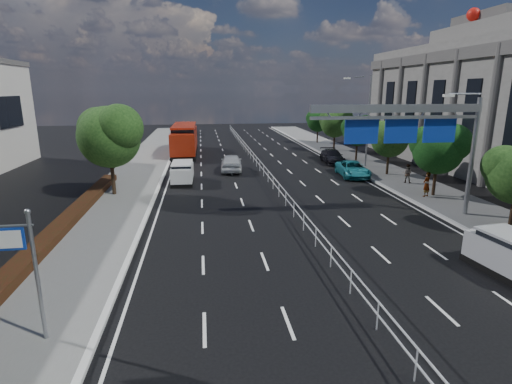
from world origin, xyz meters
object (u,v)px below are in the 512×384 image
object	(u,v)px
near_car_silver	(231,163)
pedestrian_a	(427,184)
toilet_sign	(17,255)
red_bus	(185,139)
pedestrian_b	(407,173)
near_car_dark	(190,130)
parked_car_dark	(332,156)
overhead_gantry	(415,126)
white_minivan	(183,173)
parked_car_teal	(353,169)

from	to	relation	value
near_car_silver	pedestrian_a	bearing A→B (deg)	142.25
toilet_sign	near_car_silver	xyz separation A→B (m)	(8.25, 26.03, -2.12)
red_bus	pedestrian_b	world-z (taller)	red_bus
near_car_dark	parked_car_dark	bearing A→B (deg)	116.15
toilet_sign	parked_car_dark	distance (m)	34.81
parked_car_dark	pedestrian_b	xyz separation A→B (m)	(2.95, -10.42, 0.22)
overhead_gantry	red_bus	xyz separation A→B (m)	(-14.24, 27.52, -3.77)
toilet_sign	near_car_silver	bearing A→B (deg)	72.41
red_bus	near_car_dark	world-z (taller)	red_bus
white_minivan	parked_car_teal	bearing A→B (deg)	2.34
white_minivan	red_bus	bearing A→B (deg)	92.38
overhead_gantry	pedestrian_a	xyz separation A→B (m)	(3.69, 4.14, -4.57)
overhead_gantry	parked_car_teal	world-z (taller)	overhead_gantry
parked_car_teal	red_bus	bearing A→B (deg)	139.81
toilet_sign	overhead_gantry	xyz separation A→B (m)	(17.69, 10.05, 2.66)
near_car_silver	parked_car_dark	bearing A→B (deg)	-161.05
near_car_dark	pedestrian_b	world-z (taller)	pedestrian_b
red_bus	pedestrian_b	bearing A→B (deg)	-44.81
white_minivan	near_car_silver	size ratio (longest dim) A/B	0.84
overhead_gantry	parked_car_teal	size ratio (longest dim) A/B	2.08
toilet_sign	pedestrian_b	size ratio (longest dim) A/B	2.78
white_minivan	parked_car_dark	bearing A→B (deg)	26.20
toilet_sign	parked_car_dark	world-z (taller)	toilet_sign
toilet_sign	parked_car_teal	distance (m)	29.08
white_minivan	red_bus	size ratio (longest dim) A/B	0.34
red_bus	pedestrian_b	xyz separation A→B (m)	(18.75, -19.07, -0.91)
near_car_silver	pedestrian_a	distance (m)	17.68
overhead_gantry	parked_car_teal	distance (m)	12.98
white_minivan	parked_car_teal	world-z (taller)	white_minivan
parked_car_dark	near_car_dark	bearing A→B (deg)	122.47
pedestrian_b	near_car_dark	bearing A→B (deg)	-27.97
parked_car_dark	near_car_silver	bearing A→B (deg)	-160.60
white_minivan	pedestrian_a	bearing A→B (deg)	-21.94
near_car_silver	red_bus	bearing A→B (deg)	-63.14
parked_car_dark	pedestrian_a	world-z (taller)	pedestrian_a
parked_car_teal	parked_car_dark	distance (m)	6.92
white_minivan	red_bus	xyz separation A→B (m)	(-0.35, 15.89, 0.97)
overhead_gantry	white_minivan	distance (m)	18.73
toilet_sign	pedestrian_b	world-z (taller)	toilet_sign
red_bus	near_car_silver	size ratio (longest dim) A/B	2.43
toilet_sign	pedestrian_a	world-z (taller)	toilet_sign
near_car_silver	pedestrian_b	size ratio (longest dim) A/B	3.11
pedestrian_a	pedestrian_b	size ratio (longest dim) A/B	1.14
white_minivan	near_car_dark	world-z (taller)	white_minivan
red_bus	parked_car_teal	xyz separation A→B (m)	(15.43, -15.57, -1.15)
near_car_silver	toilet_sign	bearing A→B (deg)	76.70
near_car_silver	pedestrian_b	xyz separation A→B (m)	(13.95, -7.54, 0.09)
overhead_gantry	parked_car_dark	distance (m)	19.55
overhead_gantry	near_car_silver	size ratio (longest dim) A/B	2.11
near_car_silver	parked_car_teal	size ratio (longest dim) A/B	0.99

